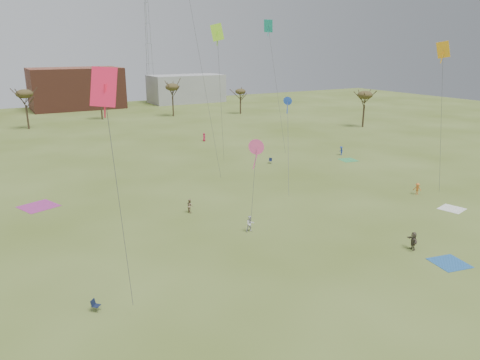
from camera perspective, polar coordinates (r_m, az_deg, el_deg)
ground at (r=37.34m, az=9.43°, el=-12.72°), size 260.00×260.00×0.00m
spectator_fore_b at (r=51.56m, az=-6.32°, el=-3.23°), size 0.60×0.77×1.57m
spectator_fore_c at (r=45.05m, az=20.94°, el=-7.15°), size 1.05×1.67×1.72m
flyer_mid_b at (r=61.65m, az=21.40°, el=-1.03°), size 1.01×1.11×1.50m
spectator_mid_e at (r=46.00m, az=1.28°, el=-5.53°), size 0.93×0.79×1.70m
flyer_far_b at (r=90.51m, az=-4.54°, el=5.41°), size 0.94×0.93×1.64m
flyer_far_c at (r=80.40m, az=12.60°, el=3.62°), size 0.85×1.12×1.54m
blanket_blue at (r=43.91m, az=24.83°, el=-9.46°), size 3.25×3.25×0.03m
blanket_cream at (r=58.00m, az=25.08°, el=-3.31°), size 3.03×3.03×0.03m
blanket_plum at (r=58.38m, az=-23.99°, el=-3.05°), size 4.83×4.83×0.03m
blanket_olive at (r=77.19m, az=13.46°, el=2.45°), size 3.03×3.03×0.03m
camp_chair_left at (r=34.92m, az=-17.64°, el=-15.05°), size 0.74×0.74×0.87m
camp_chair_right at (r=73.03m, az=3.82°, el=2.29°), size 0.74×0.74×0.87m
kites_aloft at (r=53.03m, az=-3.64°, el=16.94°), size 64.31×37.55×26.51m
tree_line at (r=106.20m, az=-20.02°, el=9.53°), size 117.44×49.32×8.91m
building_brick at (r=147.75m, az=-19.90°, el=10.80°), size 26.00×16.00×12.00m
building_grey at (r=156.04m, az=-6.77°, el=11.34°), size 24.00×12.00×9.00m
radio_tower at (r=158.41m, az=-11.47°, el=16.54°), size 1.51×1.72×41.00m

